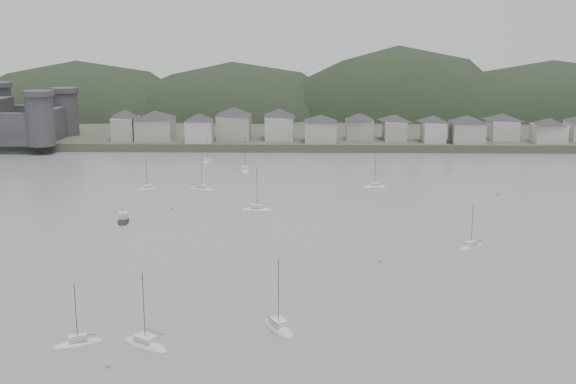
{
  "coord_description": "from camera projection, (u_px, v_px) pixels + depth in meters",
  "views": [
    {
      "loc": [
        3.69,
        -91.01,
        42.37
      ],
      "look_at": [
        0.0,
        75.0,
        6.0
      ],
      "focal_mm": 44.68,
      "sensor_mm": 36.0,
      "label": 1
    }
  ],
  "objects": [
    {
      "name": "motor_launch_far",
      "position": [
        123.0,
        221.0,
        166.35
      ],
      "size": [
        3.85,
        7.8,
        3.79
      ],
      "rotation": [
        0.0,
        0.0,
        3.3
      ],
      "color": "black",
      "rests_on": "ground"
    },
    {
      "name": "waterfront_town",
      "position": [
        426.0,
        125.0,
        274.13
      ],
      "size": [
        451.48,
        28.46,
        12.92
      ],
      "color": "#A09D92",
      "rests_on": "far_shore_land"
    },
    {
      "name": "moored_fleet",
      "position": [
        231.0,
        233.0,
        155.94
      ],
      "size": [
        211.33,
        177.56,
        13.45
      ],
      "color": "beige",
      "rests_on": "ground"
    },
    {
      "name": "ground",
      "position": [
        276.0,
        352.0,
        98.03
      ],
      "size": [
        900.0,
        900.0,
        0.0
      ],
      "primitive_type": "plane",
      "color": "slate",
      "rests_on": "ground"
    },
    {
      "name": "mooring_buoys",
      "position": [
        195.0,
        231.0,
        158.02
      ],
      "size": [
        135.15,
        125.96,
        0.7
      ],
      "color": "#BE833F",
      "rests_on": "ground"
    },
    {
      "name": "forested_ridge",
      "position": [
        306.0,
        143.0,
        363.44
      ],
      "size": [
        851.55,
        103.94,
        102.57
      ],
      "color": "black",
      "rests_on": "ground"
    },
    {
      "name": "far_shore_land",
      "position": [
        297.0,
        113.0,
        385.8
      ],
      "size": [
        900.0,
        250.0,
        3.0
      ],
      "primitive_type": "cube",
      "color": "#383D2D",
      "rests_on": "ground"
    }
  ]
}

